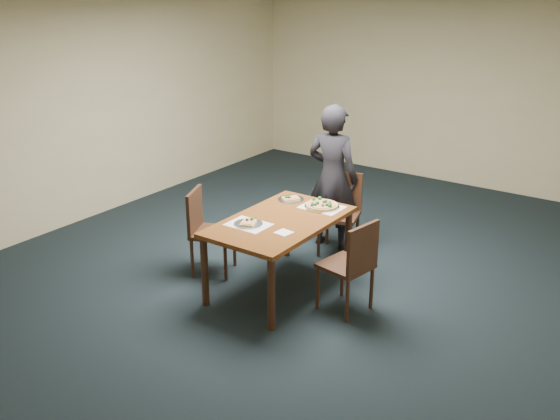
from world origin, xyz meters
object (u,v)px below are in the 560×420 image
Objects in this scene: dining_table at (280,228)px; slice_plate_near at (248,223)px; chair_far at (341,208)px; chair_right at (352,262)px; chair_left at (206,226)px; diner at (333,177)px; pizza_pan at (322,205)px; slice_plate_far at (291,199)px.

slice_plate_near reaches higher than dining_table.
chair_right is (0.79, -1.17, 0.00)m from chair_far.
diner reaches higher than chair_left.
chair_left is 2.50× the size of pizza_pan.
dining_table is at bearing -66.39° from slice_plate_far.
slice_plate_far is (-0.25, -0.64, 0.25)m from chair_far.
diner is 5.99× the size of slice_plate_far.
slice_plate_near is (-0.17, -0.28, 0.11)m from dining_table.
chair_right is 2.50× the size of pizza_pan.
diner is at bearing -132.12° from chair_right.
chair_right is 1.06m from slice_plate_near.
diner reaches higher than dining_table.
diner reaches higher than slice_plate_far.
dining_table is 5.36× the size of slice_plate_near.
chair_left is 3.25× the size of slice_plate_near.
chair_left is (-0.89, -1.30, 0.00)m from chair_far.
chair_far is at bearing 101.83° from pizza_pan.
chair_far is 0.54× the size of diner.
chair_left reaches higher than slice_plate_near.
chair_right is 0.88m from pizza_pan.
diner is 5.99× the size of slice_plate_near.
chair_far is at bearing -58.26° from chair_left.
slice_plate_near is at bearing -113.40° from chair_far.
chair_right reaches higher than dining_table.
slice_plate_far is at bearing -68.04° from chair_left.
diner is (-0.94, 1.23, 0.32)m from chair_right.
pizza_pan is (1.02, 0.66, 0.26)m from chair_left.
slice_plate_near is at bearing -63.71° from chair_right.
diner is at bearing 81.96° from slice_plate_far.
chair_left and chair_right have the same top height.
chair_far is at bearing 82.30° from slice_plate_near.
chair_right is 3.25× the size of slice_plate_near.
diner is (-0.15, 0.06, 0.32)m from chair_far.
chair_far is 0.73m from slice_plate_far.
dining_table is 0.83m from chair_right.
chair_left is (-0.87, -0.13, -0.14)m from dining_table.
chair_right is at bearing 125.18° from diner.
diner reaches higher than chair_far.
chair_far is 0.36m from diner.
pizza_pan reaches higher than slice_plate_near.
diner is 1.51m from slice_plate_near.
chair_right is 0.54× the size of diner.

